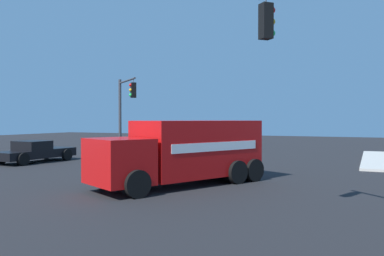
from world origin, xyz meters
The scene contains 5 objects.
ground_plane centered at (0.00, 0.00, 0.00)m, with size 100.00×100.00×0.00m, color black.
delivery_truck centered at (-0.67, 0.56, 1.42)m, with size 5.68×7.86×2.70m.
traffic_light_primary centered at (7.44, -7.03, 3.64)m, with size 2.97×2.64×5.55m.
traffic_light_secondary centered at (-7.30, 7.04, 4.21)m, with size 3.53×3.38×6.37m.
pickup_black centered at (11.87, -3.43, 0.73)m, with size 2.58×5.34×1.38m.
Camera 1 is at (-7.84, 15.71, 2.77)m, focal length 37.38 mm.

